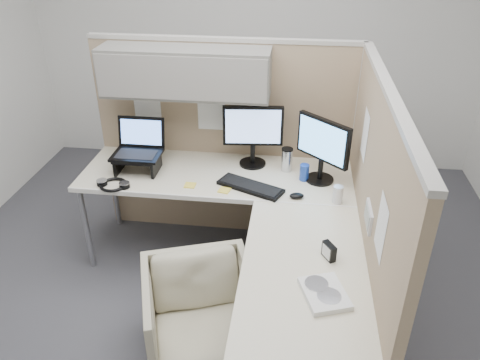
# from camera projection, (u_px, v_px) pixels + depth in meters

# --- Properties ---
(ground) EXTENTS (4.50, 4.50, 0.00)m
(ground) POSITION_uv_depth(u_px,v_px,m) (222.00, 300.00, 3.32)
(ground) COLOR #403F45
(ground) RESTS_ON ground
(partition_back) EXTENTS (2.00, 0.36, 1.63)m
(partition_back) POSITION_uv_depth(u_px,v_px,m) (208.00, 111.00, 3.51)
(partition_back) COLOR tan
(partition_back) RESTS_ON ground
(partition_right) EXTENTS (0.07, 2.03, 1.63)m
(partition_right) POSITION_uv_depth(u_px,v_px,m) (368.00, 220.00, 2.76)
(partition_right) COLOR tan
(partition_right) RESTS_ON ground
(desk) EXTENTS (2.00, 1.98, 0.73)m
(desk) POSITION_uv_depth(u_px,v_px,m) (241.00, 211.00, 3.07)
(desk) COLOR beige
(desk) RESTS_ON ground
(office_chair) EXTENTS (0.81, 0.78, 0.66)m
(office_chair) POSITION_uv_depth(u_px,v_px,m) (201.00, 312.00, 2.77)
(office_chair) COLOR beige
(office_chair) RESTS_ON ground
(monitor_left) EXTENTS (0.44, 0.20, 0.47)m
(monitor_left) POSITION_uv_depth(u_px,v_px,m) (253.00, 131.00, 3.42)
(monitor_left) COLOR black
(monitor_left) RESTS_ON desk
(monitor_right) EXTENTS (0.35, 0.32, 0.47)m
(monitor_right) POSITION_uv_depth(u_px,v_px,m) (323.00, 145.00, 3.21)
(monitor_right) COLOR black
(monitor_right) RESTS_ON desk
(laptop_station) EXTENTS (0.35, 0.30, 0.36)m
(laptop_station) POSITION_uv_depth(u_px,v_px,m) (138.00, 152.00, 3.42)
(laptop_station) COLOR black
(laptop_station) RESTS_ON desk
(keyboard) EXTENTS (0.49, 0.33, 0.02)m
(keyboard) POSITION_uv_depth(u_px,v_px,m) (250.00, 187.00, 3.24)
(keyboard) COLOR black
(keyboard) RESTS_ON desk
(mouse) EXTENTS (0.11, 0.08, 0.03)m
(mouse) POSITION_uv_depth(u_px,v_px,m) (297.00, 196.00, 3.12)
(mouse) COLOR black
(mouse) RESTS_ON desk
(travel_mug) EXTENTS (0.08, 0.08, 0.18)m
(travel_mug) POSITION_uv_depth(u_px,v_px,m) (287.00, 159.00, 3.43)
(travel_mug) COLOR silver
(travel_mug) RESTS_ON desk
(soda_can_green) EXTENTS (0.07, 0.07, 0.12)m
(soda_can_green) POSITION_uv_depth(u_px,v_px,m) (338.00, 194.00, 3.06)
(soda_can_green) COLOR silver
(soda_can_green) RESTS_ON desk
(soda_can_silver) EXTENTS (0.07, 0.07, 0.12)m
(soda_can_silver) POSITION_uv_depth(u_px,v_px,m) (304.00, 172.00, 3.32)
(soda_can_silver) COLOR #1E3FA5
(soda_can_silver) RESTS_ON desk
(sticky_note_b) EXTENTS (0.09, 0.09, 0.01)m
(sticky_note_b) POSITION_uv_depth(u_px,v_px,m) (224.00, 190.00, 3.21)
(sticky_note_b) COLOR yellow
(sticky_note_b) RESTS_ON desk
(sticky_note_a) EXTENTS (0.08, 0.08, 0.01)m
(sticky_note_a) POSITION_uv_depth(u_px,v_px,m) (190.00, 185.00, 3.27)
(sticky_note_a) COLOR yellow
(sticky_note_a) RESTS_ON desk
(headphones) EXTENTS (0.24, 0.21, 0.03)m
(headphones) POSITION_uv_depth(u_px,v_px,m) (113.00, 184.00, 3.26)
(headphones) COLOR black
(headphones) RESTS_ON desk
(paper_stack) EXTENTS (0.27, 0.31, 0.03)m
(paper_stack) POSITION_uv_depth(u_px,v_px,m) (324.00, 293.00, 2.32)
(paper_stack) COLOR white
(paper_stack) RESTS_ON desk
(desk_clock) EXTENTS (0.08, 0.10, 0.09)m
(desk_clock) POSITION_uv_depth(u_px,v_px,m) (329.00, 251.00, 2.56)
(desk_clock) COLOR black
(desk_clock) RESTS_ON desk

